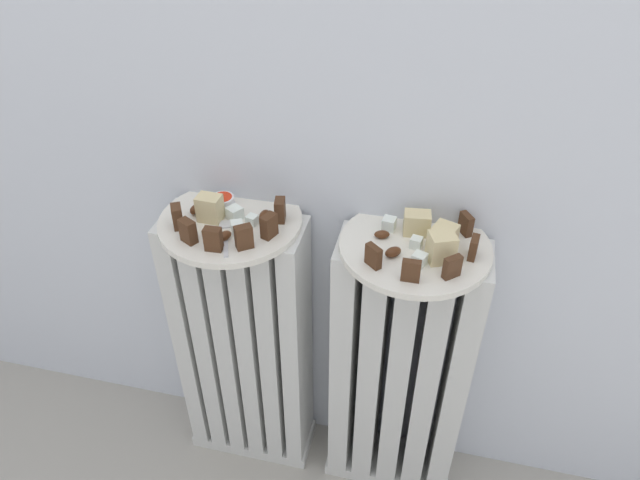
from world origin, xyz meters
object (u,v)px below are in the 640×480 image
object	(u,v)px
plate_right	(415,247)
fork	(225,235)
plate_left	(231,221)
radiator_left	(245,348)
jam_bowl_left	(223,201)
radiator_right	(398,376)

from	to	relation	value
plate_right	fork	distance (m)	0.33
plate_left	fork	distance (m)	0.05
radiator_left	jam_bowl_left	xyz separation A→B (m)	(-0.03, 0.04, 0.36)
radiator_left	radiator_right	distance (m)	0.34
radiator_left	fork	bearing A→B (deg)	-79.28
plate_left	jam_bowl_left	world-z (taller)	jam_bowl_left
jam_bowl_left	radiator_right	bearing A→B (deg)	-5.60
plate_right	radiator_left	bearing A→B (deg)	180.00
plate_right	fork	size ratio (longest dim) A/B	2.54
radiator_right	plate_left	distance (m)	0.48
fork	radiator_left	bearing A→B (deg)	100.72
radiator_right	plate_right	size ratio (longest dim) A/B	2.51
jam_bowl_left	fork	size ratio (longest dim) A/B	0.42
radiator_left	plate_right	xyz separation A→B (m)	(0.34, 0.00, 0.34)
radiator_right	jam_bowl_left	distance (m)	0.51
radiator_right	jam_bowl_left	bearing A→B (deg)	174.40
radiator_right	fork	distance (m)	0.48
radiator_right	plate_left	size ratio (longest dim) A/B	2.51
radiator_left	radiator_right	xyz separation A→B (m)	(0.34, 0.00, 0.00)
plate_right	radiator_right	bearing A→B (deg)	0.00
radiator_right	fork	xyz separation A→B (m)	(-0.33, -0.05, 0.35)
plate_left	jam_bowl_left	distance (m)	0.05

